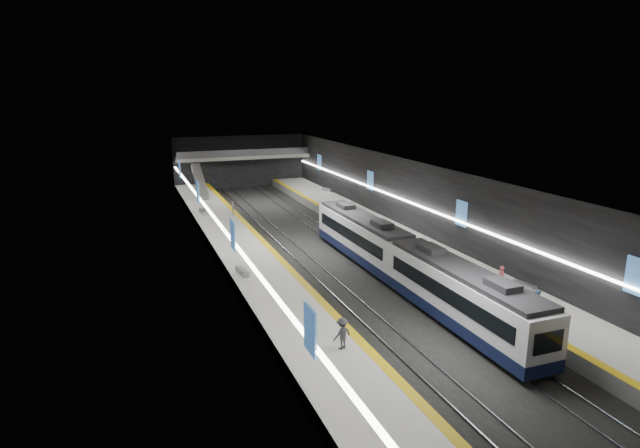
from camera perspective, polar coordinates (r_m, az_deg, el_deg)
name	(u,v)px	position (r m, az deg, el deg)	size (l,w,h in m)	color
ground	(321,250)	(51.00, 0.09, -2.76)	(70.00, 70.00, 0.00)	black
ceiling	(321,166)	(49.25, 0.09, 6.17)	(20.00, 70.00, 0.04)	beige
wall_left	(214,218)	(47.47, -11.28, 0.67)	(0.04, 70.00, 8.00)	black
wall_right	(414,201)	(54.23, 10.04, 2.41)	(0.04, 70.00, 8.00)	black
wall_back	(240,162)	(83.16, -8.49, 6.56)	(20.00, 0.04, 8.00)	black
platform_left	(243,253)	(48.83, -8.19, -3.08)	(5.00, 70.00, 1.00)	slate
tile_surface_left	(243,248)	(48.68, -8.21, -2.51)	(5.00, 70.00, 0.02)	#B8B8B2
tactile_strip_left	(267,245)	(49.17, -5.71, -2.25)	(0.60, 70.00, 0.02)	#DDB30B
platform_right	(391,237)	(53.85, 7.58, -1.41)	(5.00, 70.00, 1.00)	slate
tile_surface_right	(391,232)	(53.72, 7.60, -0.89)	(5.00, 70.00, 0.02)	#B8B8B2
tactile_strip_right	(371,234)	(52.74, 5.49, -1.10)	(0.60, 70.00, 0.02)	#DDB30B
rails	(321,249)	(50.98, 0.09, -2.70)	(6.52, 70.00, 0.12)	gray
train	(404,260)	(41.51, 8.91, -3.79)	(2.69, 30.04, 3.60)	#10183D
ad_posters	(317,202)	(50.78, -0.31, 2.41)	(19.94, 53.50, 2.20)	#386BAA
cove_light_left	(216,220)	(47.55, -11.03, 0.45)	(0.25, 68.60, 0.12)	white
cove_light_right	(413,203)	(54.17, 9.84, 2.19)	(0.25, 68.60, 0.12)	white
mezzanine_bridge	(243,157)	(81.02, -8.21, 7.11)	(20.00, 3.00, 1.50)	gray
escalator	(200,181)	(73.28, -12.71, 4.47)	(1.20, 8.00, 0.60)	#99999E
bench_left_near	(242,272)	(41.78, -8.27, -5.05)	(0.51, 1.84, 0.45)	#99999E
bench_left_far	(203,212)	(62.55, -12.34, 1.29)	(0.56, 2.02, 0.49)	#99999E
bench_right_near	(524,286)	(41.09, 20.91, -6.21)	(0.51, 1.85, 0.45)	#99999E
bench_right_far	(327,190)	(74.54, 0.80, 3.67)	(0.50, 1.78, 0.44)	#99999E
passenger_right_a	(502,278)	(40.03, 18.80, -5.52)	(0.67, 0.44, 1.83)	#CD4C55
passenger_right_b	(537,304)	(36.13, 22.13, -7.94)	(0.91, 0.71, 1.87)	#456697
passenger_left_a	(233,208)	(61.51, -9.26, 1.72)	(0.90, 0.37, 1.53)	silver
passenger_left_b	(342,334)	(29.89, 2.38, -11.62)	(1.16, 0.67, 1.80)	#3A3A41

